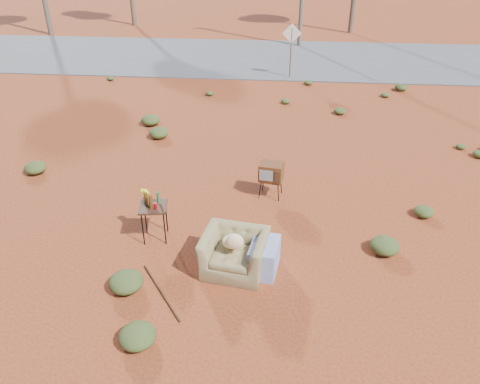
{
  "coord_description": "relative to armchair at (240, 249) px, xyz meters",
  "views": [
    {
      "loc": [
        1.15,
        -7.37,
        5.9
      ],
      "look_at": [
        0.39,
        1.15,
        0.8
      ],
      "focal_mm": 35.0,
      "sensor_mm": 36.0,
      "label": 1
    }
  ],
  "objects": [
    {
      "name": "ground",
      "position": [
        -0.52,
        0.4,
        -0.49
      ],
      "size": [
        140.0,
        140.0,
        0.0
      ],
      "primitive_type": "plane",
      "color": "#9A431E",
      "rests_on": "ground"
    },
    {
      "name": "road_sign",
      "position": [
        0.98,
        12.4,
        1.01
      ],
      "size": [
        0.78,
        0.06,
        2.19
      ],
      "color": "brown",
      "rests_on": "ground"
    },
    {
      "name": "scrub_patch",
      "position": [
        -1.35,
        4.81,
        -0.35
      ],
      "size": [
        17.49,
        8.07,
        0.33
      ],
      "color": "#3E4C21",
      "rests_on": "ground"
    },
    {
      "name": "tv_unit",
      "position": [
        0.49,
        2.78,
        0.16
      ],
      "size": [
        0.61,
        0.53,
        0.87
      ],
      "rotation": [
        0.0,
        0.0,
        -0.18
      ],
      "color": "black",
      "rests_on": "ground"
    },
    {
      "name": "armchair",
      "position": [
        0.0,
        0.0,
        0.0
      ],
      "size": [
        1.52,
        0.95,
        1.04
      ],
      "rotation": [
        0.0,
        0.0,
        -0.15
      ],
      "color": "olive",
      "rests_on": "ground"
    },
    {
      "name": "side_table",
      "position": [
        -1.9,
        0.88,
        0.33
      ],
      "size": [
        0.63,
        0.63,
        1.11
      ],
      "rotation": [
        0.0,
        0.0,
        0.14
      ],
      "color": "#3B2215",
      "rests_on": "ground"
    },
    {
      "name": "highway",
      "position": [
        -0.52,
        15.4,
        -0.47
      ],
      "size": [
        140.0,
        7.0,
        0.04
      ],
      "primitive_type": "cube",
      "color": "#565659",
      "rests_on": "ground"
    },
    {
      "name": "rusty_bar",
      "position": [
        -1.37,
        -0.78,
        -0.47
      ],
      "size": [
        1.0,
        1.38,
        0.04
      ],
      "primitive_type": "cylinder",
      "rotation": [
        0.0,
        1.57,
        -0.95
      ],
      "color": "#4E2A14",
      "rests_on": "ground"
    }
  ]
}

